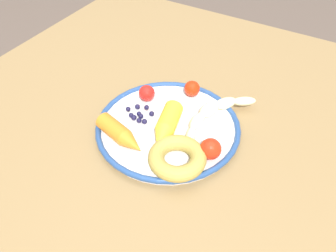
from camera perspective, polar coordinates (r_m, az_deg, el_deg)
dining_table at (r=0.80m, az=-4.04°, el=-4.78°), size 1.15×0.96×0.70m
plate at (r=0.74m, az=0.00°, el=-0.16°), size 0.30×0.30×0.02m
banana at (r=0.76m, az=7.09°, el=2.11°), size 0.20×0.10×0.03m
carrot_orange at (r=0.70m, az=-7.40°, el=-1.40°), size 0.07×0.12×0.04m
carrot_yellow at (r=0.71m, az=-0.31°, el=-0.09°), size 0.13×0.07×0.04m
donut at (r=0.66m, az=1.48°, el=-5.04°), size 0.12×0.12×0.03m
blueberry_pile at (r=0.76m, az=-4.56°, el=1.88°), size 0.05×0.06×0.02m
tomato_near at (r=0.81m, az=3.82°, el=5.92°), size 0.04×0.04×0.04m
tomato_mid at (r=0.80m, az=-3.37°, el=5.22°), size 0.04×0.04×0.04m
tomato_far at (r=0.67m, az=6.72°, el=-3.64°), size 0.04×0.04×0.04m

